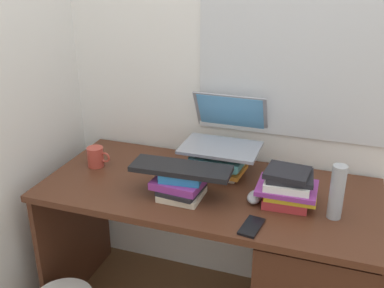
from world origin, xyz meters
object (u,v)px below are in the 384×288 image
(keyboard, at_px, (181,168))
(mug, at_px, (96,157))
(laptop, at_px, (225,133))
(computer_mouse, at_px, (255,197))
(desk, at_px, (287,270))
(water_bottle, at_px, (337,192))
(cell_phone, at_px, (252,227))
(book_stack_side, at_px, (288,187))
(book_stack_tall, at_px, (219,162))
(book_stack_keyboard_riser, at_px, (181,184))

(keyboard, height_order, mug, keyboard)
(laptop, height_order, computer_mouse, laptop)
(desk, xyz_separation_m, water_bottle, (0.16, -0.05, 0.45))
(cell_phone, bearing_deg, mug, 168.90)
(laptop, bearing_deg, book_stack_side, -35.69)
(mug, bearing_deg, book_stack_tall, 10.61)
(laptop, bearing_deg, book_stack_tall, -93.03)
(book_stack_side, relative_size, laptop, 0.69)
(keyboard, xyz_separation_m, cell_phone, (0.33, -0.14, -0.12))
(book_stack_tall, relative_size, keyboard, 0.61)
(water_bottle, bearing_deg, book_stack_side, 166.65)
(water_bottle, bearing_deg, mug, 174.78)
(book_stack_tall, xyz_separation_m, water_bottle, (0.53, -0.21, 0.05))
(water_bottle, bearing_deg, keyboard, -176.64)
(book_stack_keyboard_riser, height_order, cell_phone, book_stack_keyboard_riser)
(mug, bearing_deg, water_bottle, -5.22)
(book_stack_side, bearing_deg, cell_phone, -114.08)
(book_stack_keyboard_riser, height_order, keyboard, keyboard)
(laptop, xyz_separation_m, water_bottle, (0.52, -0.28, -0.07))
(desk, xyz_separation_m, book_stack_keyboard_riser, (-0.46, -0.08, 0.39))
(desk, xyz_separation_m, cell_phone, (-0.13, -0.23, 0.34))
(computer_mouse, relative_size, cell_phone, 0.76)
(mug, relative_size, cell_phone, 0.86)
(laptop, xyz_separation_m, keyboard, (-0.10, -0.32, -0.05))
(keyboard, height_order, computer_mouse, keyboard)
(laptop, height_order, mug, laptop)
(book_stack_tall, xyz_separation_m, cell_phone, (0.24, -0.39, -0.06))
(keyboard, relative_size, computer_mouse, 4.04)
(book_stack_keyboard_riser, bearing_deg, desk, 10.22)
(book_stack_keyboard_riser, xyz_separation_m, keyboard, (0.00, -0.00, 0.07))
(computer_mouse, bearing_deg, desk, 8.74)
(book_stack_tall, height_order, laptop, laptop)
(book_stack_tall, distance_m, mug, 0.60)
(book_stack_tall, relative_size, laptop, 0.73)
(cell_phone, bearing_deg, laptop, 124.49)
(computer_mouse, xyz_separation_m, cell_phone, (0.03, -0.20, -0.01))
(cell_phone, bearing_deg, book_stack_keyboard_riser, 164.67)
(desk, xyz_separation_m, keyboard, (-0.46, -0.08, 0.46))
(mug, distance_m, water_bottle, 1.12)
(keyboard, xyz_separation_m, computer_mouse, (0.30, 0.06, -0.11))
(book_stack_keyboard_riser, relative_size, book_stack_side, 0.89)
(desk, bearing_deg, book_stack_tall, 155.97)
(book_stack_keyboard_riser, distance_m, keyboard, 0.07)
(book_stack_keyboard_riser, distance_m, cell_phone, 0.37)
(laptop, bearing_deg, book_stack_keyboard_riser, -107.45)
(book_stack_tall, distance_m, water_bottle, 0.57)
(desk, bearing_deg, mug, 176.76)
(book_stack_side, relative_size, computer_mouse, 2.34)
(book_stack_keyboard_riser, height_order, laptop, laptop)
(book_stack_tall, relative_size, book_stack_keyboard_riser, 1.18)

